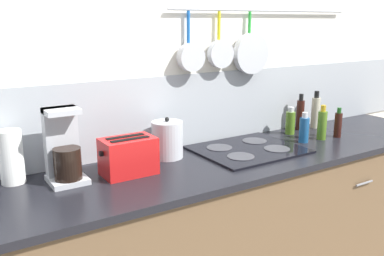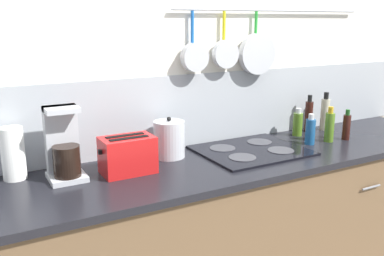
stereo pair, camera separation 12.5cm
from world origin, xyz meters
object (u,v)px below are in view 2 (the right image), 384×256
bottle_cooking_wine (298,124)px  bottle_olive_oil (310,131)px  bottle_hot_sauce (325,113)px  paper_towel_roll (13,153)px  bottle_dish_soap (346,126)px  coffee_maker (64,149)px  bottle_sesame_oil (309,115)px  bottle_vinegar (330,126)px  kettle (169,139)px  toaster (128,155)px

bottle_cooking_wine → bottle_olive_oil: bearing=-111.1°
bottle_cooking_wine → bottle_hot_sauce: 0.26m
paper_towel_roll → bottle_cooking_wine: (1.66, -0.05, -0.04)m
bottle_dish_soap → bottle_hot_sauce: (0.06, 0.24, 0.03)m
coffee_maker → bottle_dish_soap: bearing=-5.5°
bottle_cooking_wine → bottle_sesame_oil: bearing=18.7°
paper_towel_roll → bottle_olive_oil: paper_towel_roll is taller
bottle_vinegar → bottle_sesame_oil: (0.06, 0.24, 0.01)m
bottle_cooking_wine → bottle_sesame_oil: 0.14m
coffee_maker → paper_towel_roll: bearing=153.3°
bottle_dish_soap → bottle_vinegar: bearing=172.1°
kettle → bottle_hot_sauce: 1.16m
kettle → bottle_vinegar: kettle is taller
kettle → bottle_cooking_wine: (0.90, 0.00, -0.02)m
paper_towel_roll → bottle_vinegar: 1.75m
coffee_maker → kettle: coffee_maker is taller
coffee_maker → bottle_sesame_oil: 1.59m
bottle_sesame_oil → bottle_dish_soap: bearing=-77.0°
bottle_olive_oil → bottle_vinegar: (0.14, -0.01, 0.01)m
paper_towel_roll → bottle_olive_oil: 1.61m
paper_towel_roll → bottle_cooking_wine: size_ratio=1.39×
toaster → kettle: bearing=23.9°
toaster → bottle_sesame_oil: bearing=7.5°
coffee_maker → bottle_olive_oil: size_ratio=1.85×
coffee_maker → bottle_olive_oil: coffee_maker is taller
bottle_vinegar → bottle_dish_soap: size_ratio=1.14×
coffee_maker → bottle_dish_soap: size_ratio=1.81×
toaster → bottle_cooking_wine: 1.18m
paper_towel_roll → bottle_olive_oil: bearing=-8.2°
paper_towel_roll → coffee_maker: size_ratio=0.72×
paper_towel_roll → bottle_cooking_wine: 1.66m
bottle_cooking_wine → toaster: bearing=-173.9°
toaster → kettle: (0.28, 0.12, 0.01)m
bottle_vinegar → bottle_hot_sauce: size_ratio=0.84×
paper_towel_roll → toaster: (0.48, -0.17, -0.03)m
toaster → bottle_olive_oil: bearing=-2.9°
bottle_cooking_wine → bottle_sesame_oil: size_ratio=0.73×
paper_towel_roll → bottle_olive_oil: (1.59, -0.23, -0.04)m
bottle_olive_oil → bottle_cooking_wine: size_ratio=1.04×
bottle_hot_sauce → toaster: bearing=-174.0°
coffee_maker → bottle_hot_sauce: coffee_maker is taller
paper_towel_roll → toaster: bearing=-19.8°
paper_towel_roll → kettle: 0.76m
paper_towel_roll → bottle_sesame_oil: bearing=-0.0°
paper_towel_roll → bottle_dish_soap: (1.85, -0.26, -0.04)m
kettle → bottle_cooking_wine: size_ratio=1.25×
bottle_cooking_wine → bottle_hot_sauce: bearing=5.6°
bottle_olive_oil → bottle_dish_soap: size_ratio=0.98×
paper_towel_roll → toaster: 0.51m
coffee_maker → toaster: coffee_maker is taller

